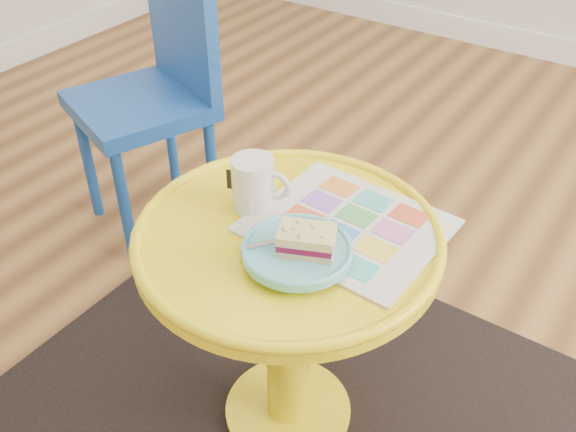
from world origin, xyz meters
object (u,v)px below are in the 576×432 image
Objects in this scene: chair at (157,84)px; plate at (297,252)px; newspaper at (347,225)px; mug at (254,183)px; side_table at (288,293)px.

plate is at bearing -10.13° from chair.
mug is (-0.18, -0.05, 0.05)m from newspaper.
chair is 4.21× the size of plate.
newspaper is (0.85, -0.36, 0.08)m from chair.
newspaper is at bearing 44.24° from side_table.
newspaper is 0.20m from mug.
side_table is at bearing -9.04° from chair.
side_table is 0.19m from plate.
mug is at bearing 151.14° from plate.
chair is 0.96m from plate.
mug is (0.66, -0.41, 0.13)m from chair.
chair reaches higher than newspaper.
newspaper is at bearing 79.54° from plate.
newspaper reaches higher than side_table.
chair reaches higher than side_table.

